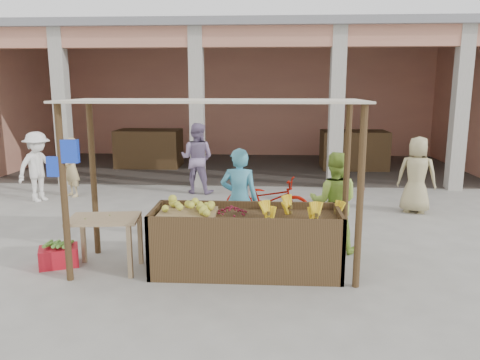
# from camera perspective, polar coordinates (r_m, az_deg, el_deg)

# --- Properties ---
(ground) EXTENTS (60.00, 60.00, 0.00)m
(ground) POSITION_cam_1_polar(r_m,az_deg,el_deg) (6.77, -3.58, -10.90)
(ground) COLOR gray
(ground) RESTS_ON ground
(market_building) EXTENTS (14.40, 6.40, 4.20)m
(market_building) POSITION_cam_1_polar(r_m,az_deg,el_deg) (15.16, 0.58, 11.87)
(market_building) COLOR tan
(market_building) RESTS_ON ground
(fruit_stall) EXTENTS (2.60, 0.95, 0.80)m
(fruit_stall) POSITION_cam_1_polar(r_m,az_deg,el_deg) (6.59, 0.73, -7.79)
(fruit_stall) COLOR #4E371F
(fruit_stall) RESTS_ON ground
(stall_awning) EXTENTS (4.09, 1.35, 2.39)m
(stall_awning) POSITION_cam_1_polar(r_m,az_deg,el_deg) (6.36, -3.87, 6.06)
(stall_awning) COLOR #4E371F
(stall_awning) RESTS_ON ground
(banana_heap) EXTENTS (1.07, 0.59, 0.20)m
(banana_heap) POSITION_cam_1_polar(r_m,az_deg,el_deg) (6.46, 7.42, -3.65)
(banana_heap) COLOR yellow
(banana_heap) RESTS_ON fruit_stall
(melon_tray) EXTENTS (0.79, 0.68, 0.21)m
(melon_tray) POSITION_cam_1_polar(r_m,az_deg,el_deg) (6.49, -6.42, -3.57)
(melon_tray) COLOR olive
(melon_tray) RESTS_ON fruit_stall
(berry_heap) EXTENTS (0.46, 0.37, 0.15)m
(berry_heap) POSITION_cam_1_polar(r_m,az_deg,el_deg) (6.52, -1.05, -3.66)
(berry_heap) COLOR maroon
(berry_heap) RESTS_ON fruit_stall
(side_table) EXTENTS (1.02, 0.74, 0.77)m
(side_table) POSITION_cam_1_polar(r_m,az_deg,el_deg) (6.83, -16.20, -5.52)
(side_table) COLOR #A08260
(side_table) RESTS_ON ground
(papaya_pile) EXTENTS (0.64, 0.37, 0.18)m
(papaya_pile) POSITION_cam_1_polar(r_m,az_deg,el_deg) (6.77, -16.30, -3.66)
(papaya_pile) COLOR #568C2D
(papaya_pile) RESTS_ON side_table
(red_crate) EXTENTS (0.64, 0.56, 0.28)m
(red_crate) POSITION_cam_1_polar(r_m,az_deg,el_deg) (7.35, -21.21, -8.68)
(red_crate) COLOR red
(red_crate) RESTS_ON ground
(plantain_bundle) EXTENTS (0.40, 0.28, 0.08)m
(plantain_bundle) POSITION_cam_1_polar(r_m,az_deg,el_deg) (7.30, -21.31, -7.35)
(plantain_bundle) COLOR #5F9937
(plantain_bundle) RESTS_ON red_crate
(produce_sacks) EXTENTS (0.88, 0.54, 0.67)m
(produce_sacks) POSITION_cam_1_polar(r_m,az_deg,el_deg) (11.75, 13.83, 0.09)
(produce_sacks) COLOR maroon
(produce_sacks) RESTS_ON ground
(vendor_blue) EXTENTS (0.68, 0.51, 1.73)m
(vendor_blue) POSITION_cam_1_polar(r_m,az_deg,el_deg) (7.37, -0.11, -1.93)
(vendor_blue) COLOR #4DACCF
(vendor_blue) RESTS_ON ground
(vendor_green) EXTENTS (0.86, 0.58, 1.66)m
(vendor_green) POSITION_cam_1_polar(r_m,az_deg,el_deg) (7.43, 11.39, -2.35)
(vendor_green) COLOR #9AC443
(vendor_green) RESTS_ON ground
(motorcycle) EXTENTS (1.02, 1.84, 0.91)m
(motorcycle) POSITION_cam_1_polar(r_m,az_deg,el_deg) (8.92, 3.34, -2.31)
(motorcycle) COLOR #A10F04
(motorcycle) RESTS_ON ground
(shopper_a) EXTENTS (0.99, 1.22, 1.70)m
(shopper_a) POSITION_cam_1_polar(r_m,az_deg,el_deg) (11.43, -23.44, 1.80)
(shopper_a) COLOR white
(shopper_a) RESTS_ON ground
(shopper_c) EXTENTS (0.98, 0.81, 1.75)m
(shopper_c) POSITION_cam_1_polar(r_m,az_deg,el_deg) (10.18, 20.77, 1.06)
(shopper_c) COLOR tan
(shopper_c) RESTS_ON ground
(shopper_e) EXTENTS (0.67, 0.65, 1.45)m
(shopper_e) POSITION_cam_1_polar(r_m,az_deg,el_deg) (11.67, -19.87, 1.61)
(shopper_e) COLOR #CFB57C
(shopper_e) RESTS_ON ground
(shopper_f) EXTENTS (1.00, 0.70, 1.86)m
(shopper_f) POSITION_cam_1_polar(r_m,az_deg,el_deg) (11.36, -5.27, 3.05)
(shopper_f) COLOR gray
(shopper_f) RESTS_ON ground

